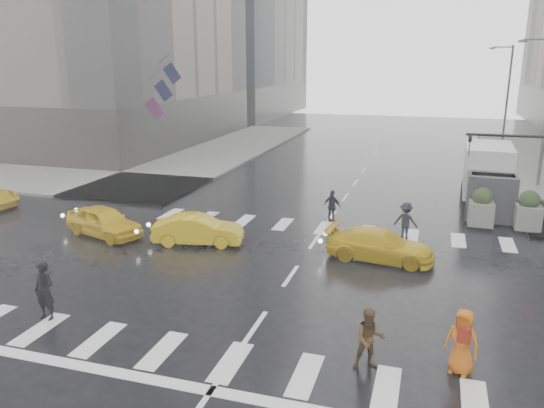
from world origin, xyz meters
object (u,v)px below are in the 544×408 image
(pedestrian_orange, at_px, (462,342))
(taxi_front, at_px, (104,221))
(traffic_signal_pole, at_px, (535,164))
(taxi_mid, at_px, (198,230))
(box_truck, at_px, (488,177))
(pedestrian_brown, at_px, (370,339))

(pedestrian_orange, relative_size, taxi_front, 0.44)
(traffic_signal_pole, distance_m, taxi_mid, 15.11)
(pedestrian_orange, xyz_separation_m, taxi_front, (-14.87, 6.75, -0.20))
(pedestrian_orange, bearing_deg, taxi_front, 178.70)
(traffic_signal_pole, distance_m, box_truck, 4.30)
(pedestrian_brown, relative_size, pedestrian_orange, 0.95)
(box_truck, bearing_deg, taxi_mid, -139.86)
(pedestrian_brown, relative_size, box_truck, 0.26)
(pedestrian_brown, xyz_separation_m, box_truck, (4.04, 16.94, 0.94))
(traffic_signal_pole, relative_size, taxi_mid, 1.18)
(traffic_signal_pole, height_order, pedestrian_orange, traffic_signal_pole)
(pedestrian_brown, xyz_separation_m, taxi_front, (-12.64, 7.19, -0.15))
(pedestrian_brown, bearing_deg, traffic_signal_pole, 48.27)
(traffic_signal_pole, bearing_deg, pedestrian_brown, -112.79)
(taxi_mid, relative_size, box_truck, 0.62)
(pedestrian_orange, relative_size, box_truck, 0.28)
(box_truck, bearing_deg, pedestrian_brown, -101.17)
(taxi_front, height_order, taxi_mid, taxi_front)
(traffic_signal_pole, xyz_separation_m, taxi_mid, (-13.72, -5.76, -2.59))
(pedestrian_orange, height_order, taxi_mid, pedestrian_orange)
(box_truck, bearing_deg, pedestrian_orange, -94.02)
(pedestrian_orange, xyz_separation_m, box_truck, (1.81, 16.51, 0.88))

